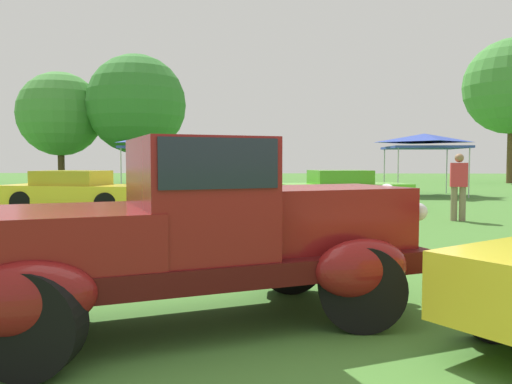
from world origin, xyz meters
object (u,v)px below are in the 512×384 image
Objects in this scene: show_car_yellow at (76,192)px; show_car_lime at (344,190)px; canopy_tent_left_field at (161,140)px; spectator_between_cars at (459,185)px; feature_pickup_truck at (188,231)px; canopy_tent_center_field at (424,140)px.

show_car_yellow is 1.08× the size of show_car_lime.
canopy_tent_left_field reaches higher than show_car_lime.
show_car_lime is at bearing -40.86° from canopy_tent_left_field.
canopy_tent_left_field is at bearing 84.53° from show_car_yellow.
show_car_yellow is at bearing 170.63° from spectator_between_cars.
feature_pickup_truck reaches higher than spectator_between_cars.
show_car_yellow is 8.12m from show_car_lime.
canopy_tent_center_field is (12.30, 8.04, 1.82)m from show_car_yellow.
canopy_tent_left_field is 0.95× the size of canopy_tent_center_field.
canopy_tent_center_field reaches higher than spectator_between_cars.
canopy_tent_center_field reaches higher than show_car_lime.
feature_pickup_truck is 1.11× the size of show_car_lime.
spectator_between_cars is at bearing 58.23° from feature_pickup_truck.
feature_pickup_truck is at bearing -103.44° from show_car_lime.
show_car_lime is 1.39× the size of canopy_tent_left_field.
spectator_between_cars is 10.05m from canopy_tent_center_field.
show_car_lime is at bearing 9.13° from show_car_yellow.
spectator_between_cars reaches higher than show_car_yellow.
show_car_lime is 9.81m from canopy_tent_left_field.
canopy_tent_center_field is at bearing 33.16° from show_car_yellow.
show_car_yellow is 2.70× the size of spectator_between_cars.
canopy_tent_left_field is at bearing 139.14° from show_car_lime.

